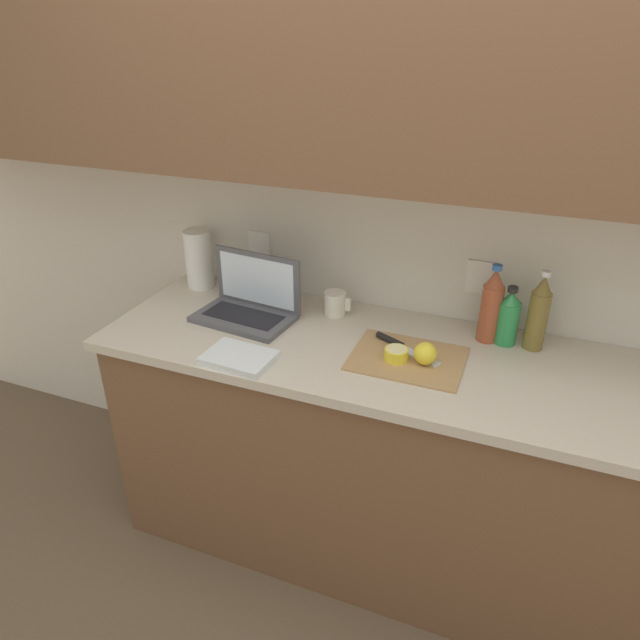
{
  "coord_description": "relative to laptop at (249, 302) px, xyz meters",
  "views": [
    {
      "loc": [
        0.32,
        -1.61,
        1.88
      ],
      "look_at": [
        -0.31,
        -0.01,
        0.98
      ],
      "focal_mm": 32.0,
      "sensor_mm": 36.0,
      "label": 1
    }
  ],
  "objects": [
    {
      "name": "counter_unit",
      "position": [
        0.64,
        -0.06,
        -0.5
      ],
      "size": [
        2.15,
        0.65,
        0.9
      ],
      "color": "brown",
      "rests_on": "ground_plane"
    },
    {
      "name": "paper_towel_roll",
      "position": [
        -0.32,
        0.17,
        0.06
      ],
      "size": [
        0.11,
        0.11,
        0.24
      ],
      "color": "white",
      "rests_on": "counter_unit"
    },
    {
      "name": "wall_back",
      "position": [
        0.63,
        0.19,
        0.6
      ],
      "size": [
        5.2,
        0.38,
        2.6
      ],
      "color": "silver",
      "rests_on": "ground_plane"
    },
    {
      "name": "measuring_cup",
      "position": [
        0.29,
        0.13,
        -0.01
      ],
      "size": [
        0.1,
        0.08,
        0.09
      ],
      "color": "silver",
      "rests_on": "counter_unit"
    },
    {
      "name": "ground_plane",
      "position": [
        0.63,
        -0.06,
        -0.96
      ],
      "size": [
        12.0,
        12.0,
        0.0
      ],
      "primitive_type": "plane",
      "color": "brown",
      "rests_on": "ground"
    },
    {
      "name": "lemon_whole_beside",
      "position": [
        0.68,
        -0.11,
        -0.01
      ],
      "size": [
        0.07,
        0.07,
        0.07
      ],
      "color": "yellow",
      "rests_on": "cutting_board"
    },
    {
      "name": "bottle_green_soda",
      "position": [
        1.0,
        0.14,
        0.07
      ],
      "size": [
        0.07,
        0.07,
        0.28
      ],
      "color": "olive",
      "rests_on": "counter_unit"
    },
    {
      "name": "lemon_half_cut",
      "position": [
        0.59,
        -0.12,
        -0.03
      ],
      "size": [
        0.08,
        0.08,
        0.04
      ],
      "color": "yellow",
      "rests_on": "cutting_board"
    },
    {
      "name": "laptop",
      "position": [
        0.0,
        0.0,
        0.0
      ],
      "size": [
        0.38,
        0.25,
        0.23
      ],
      "rotation": [
        0.0,
        0.0,
        -0.11
      ],
      "color": "#515156",
      "rests_on": "counter_unit"
    },
    {
      "name": "bottle_oil_tall",
      "position": [
        0.91,
        0.14,
        0.04
      ],
      "size": [
        0.07,
        0.07,
        0.21
      ],
      "color": "#2D934C",
      "rests_on": "counter_unit"
    },
    {
      "name": "bottle_water_clear",
      "position": [
        0.85,
        0.14,
        0.07
      ],
      "size": [
        0.07,
        0.07,
        0.28
      ],
      "color": "#A34C2D",
      "rests_on": "counter_unit"
    },
    {
      "name": "knife",
      "position": [
        0.57,
        -0.03,
        -0.04
      ],
      "size": [
        0.25,
        0.14,
        0.02
      ],
      "rotation": [
        0.0,
        0.0,
        -0.44
      ],
      "color": "silver",
      "rests_on": "cutting_board"
    },
    {
      "name": "cutting_board",
      "position": [
        0.62,
        -0.09,
        -0.05
      ],
      "size": [
        0.36,
        0.28,
        0.01
      ],
      "primitive_type": "cube",
      "color": "tan",
      "rests_on": "counter_unit"
    },
    {
      "name": "dish_towel",
      "position": [
        0.12,
        -0.3,
        -0.04
      ],
      "size": [
        0.23,
        0.17,
        0.02
      ],
      "primitive_type": "cube",
      "rotation": [
        0.0,
        0.0,
        -0.06
      ],
      "color": "white",
      "rests_on": "counter_unit"
    }
  ]
}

